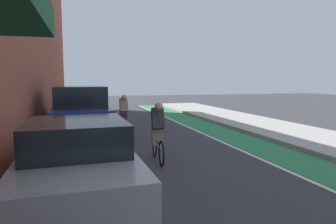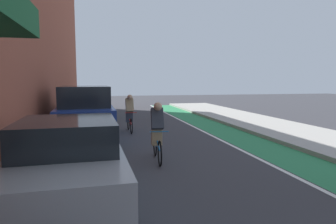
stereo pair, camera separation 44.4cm
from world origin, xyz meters
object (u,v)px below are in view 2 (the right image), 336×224
object	(u,v)px
parked_suv_blue	(85,113)
cyclist_trailing	(157,131)
parked_sedan_silver	(69,161)
parked_sedan_black	(91,104)
cyclist_far	(130,113)

from	to	relation	value
parked_suv_blue	cyclist_trailing	bearing A→B (deg)	-58.87
parked_sedan_silver	parked_suv_blue	world-z (taller)	parked_suv_blue
parked_sedan_silver	parked_suv_blue	size ratio (longest dim) A/B	0.95
parked_suv_blue	cyclist_trailing	world-z (taller)	parked_suv_blue
parked_sedan_black	cyclist_far	world-z (taller)	cyclist_far
parked_suv_blue	cyclist_trailing	distance (m)	3.91
cyclist_far	parked_sedan_silver	bearing A→B (deg)	-103.47
parked_sedan_black	cyclist_far	size ratio (longest dim) A/B	2.68
parked_sedan_silver	cyclist_far	world-z (taller)	cyclist_far
cyclist_trailing	cyclist_far	size ratio (longest dim) A/B	1.02
parked_sedan_black	cyclist_trailing	world-z (taller)	cyclist_trailing
parked_sedan_silver	cyclist_trailing	xyz separation A→B (m)	(2.02, 2.47, 0.02)
parked_suv_blue	cyclist_trailing	xyz separation A→B (m)	(2.02, -3.34, -0.21)
parked_sedan_silver	parked_sedan_black	xyz separation A→B (m)	(-0.00, 12.77, 0.00)
parked_suv_blue	cyclist_trailing	size ratio (longest dim) A/B	2.63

